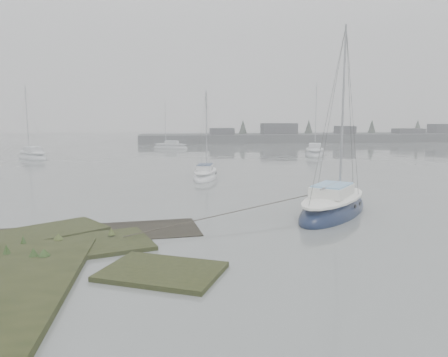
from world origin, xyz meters
TOP-DOWN VIEW (x-y plane):
  - ground at (0.00, 30.00)m, footprint 160.00×160.00m
  - far_shoreline at (26.84, 61.90)m, footprint 60.00×8.00m
  - sailboat_main at (8.66, 6.53)m, footprint 6.17×6.77m
  - sailboat_white at (3.53, 19.23)m, footprint 2.75×5.30m
  - sailboat_far_a at (-14.01, 36.64)m, footprint 5.26×5.97m
  - sailboat_far_b at (17.94, 36.17)m, footprint 4.24×6.93m
  - sailboat_far_c at (1.13, 49.09)m, footprint 5.41×3.40m

SIDE VIEW (x-z plane):
  - ground at x=0.00m, z-range 0.00..0.00m
  - sailboat_white at x=3.53m, z-range -3.35..3.79m
  - sailboat_far_c at x=1.13m, z-range -3.40..3.85m
  - sailboat_far_a at x=-14.01m, z-range -3.99..4.52m
  - sailboat_far_b at x=17.94m, z-range -4.36..4.93m
  - sailboat_main at x=8.66m, z-range -4.58..5.18m
  - far_shoreline at x=26.84m, z-range -1.22..2.93m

